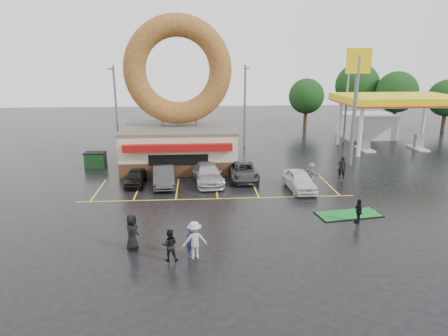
{
  "coord_description": "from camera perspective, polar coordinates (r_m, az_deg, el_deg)",
  "views": [
    {
      "loc": [
        -1.41,
        -23.57,
        9.79
      ],
      "look_at": [
        0.47,
        3.69,
        2.2
      ],
      "focal_mm": 32.0,
      "sensor_mm": 36.0,
      "label": 1
    }
  ],
  "objects": [
    {
      "name": "car_black",
      "position": [
        32.41,
        -12.54,
        -1.29
      ],
      "size": [
        1.51,
        3.66,
        1.24
      ],
      "primitive_type": "imported",
      "rotation": [
        0.0,
        0.0,
        -0.01
      ],
      "color": "black",
      "rests_on": "ground"
    },
    {
      "name": "tree_far_c",
      "position": [
        62.27,
        18.5,
        11.11
      ],
      "size": [
        6.3,
        6.3,
        9.0
      ],
      "color": "#332114",
      "rests_on": "ground"
    },
    {
      "name": "streetlight_mid",
      "position": [
        45.09,
        3.01,
        9.13
      ],
      "size": [
        0.4,
        2.21,
        9.0
      ],
      "color": "slate",
      "rests_on": "ground"
    },
    {
      "name": "person_cameraman",
      "position": [
        25.76,
        18.65,
        -5.84
      ],
      "size": [
        0.38,
        0.9,
        1.53
      ],
      "primitive_type": "imported",
      "rotation": [
        0.0,
        0.0,
        -1.57
      ],
      "color": "black",
      "rests_on": "ground"
    },
    {
      "name": "person_bystander",
      "position": [
        21.67,
        -13.02,
        -8.9
      ],
      "size": [
        0.86,
        1.09,
        1.95
      ],
      "primitive_type": "imported",
      "rotation": [
        0.0,
        0.0,
        1.29
      ],
      "color": "black",
      "rests_on": "ground"
    },
    {
      "name": "car_white",
      "position": [
        30.94,
        10.71,
        -1.73
      ],
      "size": [
        2.09,
        4.53,
        1.5
      ],
      "primitive_type": "imported",
      "rotation": [
        0.0,
        0.0,
        0.07
      ],
      "color": "silver",
      "rests_on": "ground"
    },
    {
      "name": "streetlight_left",
      "position": [
        44.61,
        -15.2,
        8.55
      ],
      "size": [
        0.4,
        2.21,
        9.0
      ],
      "color": "slate",
      "rests_on": "ground"
    },
    {
      "name": "tree_far_a",
      "position": [
        60.35,
        23.45,
        9.9
      ],
      "size": [
        5.6,
        5.6,
        8.0
      ],
      "color": "#332114",
      "rests_on": "ground"
    },
    {
      "name": "car_silver",
      "position": [
        32.11,
        -2.35,
        -0.82
      ],
      "size": [
        2.7,
        5.44,
        1.52
      ],
      "primitive_type": "imported",
      "rotation": [
        0.0,
        0.0,
        0.11
      ],
      "color": "#A7A7AC",
      "rests_on": "ground"
    },
    {
      "name": "person_hoodie",
      "position": [
        20.3,
        -4.23,
        -10.23
      ],
      "size": [
        1.41,
        1.01,
        1.97
      ],
      "primitive_type": "imported",
      "rotation": [
        0.0,
        0.0,
        3.38
      ],
      "color": "#9C9D9F",
      "rests_on": "ground"
    },
    {
      "name": "gas_station",
      "position": [
        49.76,
        21.76,
        7.41
      ],
      "size": [
        12.3,
        13.65,
        5.9
      ],
      "color": "silver",
      "rests_on": "ground"
    },
    {
      "name": "person_blackjkt",
      "position": [
        20.29,
        -7.77,
        -10.84
      ],
      "size": [
        0.81,
        0.63,
        1.66
      ],
      "primitive_type": "imported",
      "rotation": [
        0.0,
        0.0,
        3.13
      ],
      "color": "black",
      "rests_on": "ground"
    },
    {
      "name": "putting_green",
      "position": [
        27.09,
        17.37,
        -6.33
      ],
      "size": [
        4.37,
        2.39,
        0.52
      ],
      "color": "black",
      "rests_on": "ground"
    },
    {
      "name": "car_dgrey",
      "position": [
        31.82,
        -8.61,
        -1.14
      ],
      "size": [
        2.03,
        4.74,
        1.52
      ],
      "primitive_type": "imported",
      "rotation": [
        0.0,
        0.0,
        0.09
      ],
      "color": "#2D2D2F",
      "rests_on": "ground"
    },
    {
      "name": "tree_far_d",
      "position": [
        57.9,
        11.69,
        10.01
      ],
      "size": [
        4.9,
        4.9,
        7.0
      ],
      "color": "#332114",
      "rests_on": "ground"
    },
    {
      "name": "ground",
      "position": [
        25.56,
        -0.49,
        -7.0
      ],
      "size": [
        120.0,
        120.0,
        0.0
      ],
      "primitive_type": "plane",
      "color": "black",
      "rests_on": "ground"
    },
    {
      "name": "person_walker_far",
      "position": [
        34.59,
        16.48,
        0.09
      ],
      "size": [
        0.77,
        0.58,
        1.92
      ],
      "primitive_type": "imported",
      "rotation": [
        0.0,
        0.0,
        2.95
      ],
      "color": "black",
      "rests_on": "ground"
    },
    {
      "name": "donut_shop",
      "position": [
        36.96,
        -6.42,
        7.15
      ],
      "size": [
        10.2,
        8.7,
        13.5
      ],
      "color": "#472B19",
      "rests_on": "ground"
    },
    {
      "name": "dumpster",
      "position": [
        38.7,
        -17.87,
        1.11
      ],
      "size": [
        1.85,
        1.28,
        1.3
      ],
      "primitive_type": "cube",
      "rotation": [
        0.0,
        0.0,
        -0.04
      ],
      "color": "#1A441C",
      "rests_on": "ground"
    },
    {
      "name": "tree_far_b",
      "position": [
        61.67,
        29.25,
        8.7
      ],
      "size": [
        4.9,
        4.9,
        7.0
      ],
      "color": "#332114",
      "rests_on": "ground"
    },
    {
      "name": "person_walker_near",
      "position": [
        32.2,
        12.39,
        -0.82
      ],
      "size": [
        1.11,
        1.8,
        1.85
      ],
      "primitive_type": "imported",
      "rotation": [
        0.0,
        0.0,
        1.93
      ],
      "color": "#99999C",
      "rests_on": "ground"
    },
    {
      "name": "person_blue",
      "position": [
        20.57,
        -4.65,
        -10.44
      ],
      "size": [
        0.64,
        0.47,
        1.61
      ],
      "primitive_type": "imported",
      "rotation": [
        0.0,
        0.0,
        0.15
      ],
      "color": "navy",
      "rests_on": "ground"
    },
    {
      "name": "shell_sign",
      "position": [
        38.45,
        18.43,
        11.16
      ],
      "size": [
        2.2,
        0.36,
        10.6
      ],
      "color": "slate",
      "rests_on": "ground"
    },
    {
      "name": "streetlight_right",
      "position": [
        48.96,
        17.12,
        8.98
      ],
      "size": [
        0.4,
        2.21,
        9.0
      ],
      "color": "slate",
      "rests_on": "ground"
    },
    {
      "name": "car_grey",
      "position": [
        33.06,
        2.68,
        -0.47
      ],
      "size": [
        2.38,
        5.0,
        1.38
      ],
      "primitive_type": "imported",
      "rotation": [
        0.0,
        0.0,
        0.02
      ],
      "color": "#303032",
      "rests_on": "ground"
    }
  ]
}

